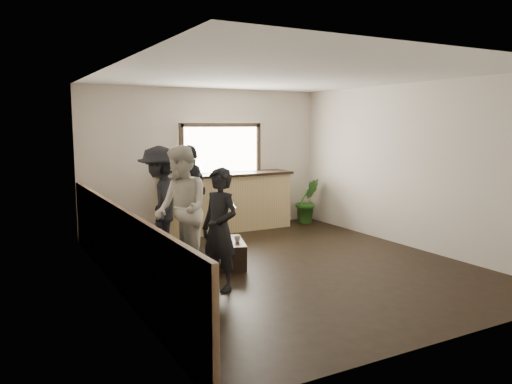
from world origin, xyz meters
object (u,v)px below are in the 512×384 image
bar_counter (227,198)px  potted_plant (307,201)px  person_b (181,210)px  person_c (160,202)px  coffee_table (228,253)px  person_a (220,229)px  cup_a (223,234)px  person_d (191,196)px  cup_b (237,239)px  sofa (147,251)px

bar_counter → potted_plant: 1.86m
person_b → person_c: 0.94m
bar_counter → coffee_table: size_ratio=3.24×
bar_counter → person_a: size_ratio=1.73×
potted_plant → cup_a: bearing=-146.8°
person_d → coffee_table: bearing=49.1°
cup_b → person_c: person_c is taller
person_c → person_d: 0.89m
cup_b → potted_plant: potted_plant is taller
coffee_table → potted_plant: potted_plant is taller
person_a → bar_counter: bearing=133.9°
cup_a → person_a: 1.37m
person_b → person_c: bearing=-177.6°
bar_counter → cup_a: bearing=-117.1°
bar_counter → person_a: 3.60m
person_a → person_d: bearing=148.0°
cup_b → sofa: bearing=166.7°
potted_plant → person_d: 3.04m
person_b → person_c: size_ratio=1.02×
cup_a → person_d: person_d is taller
sofa → person_b: (0.45, -0.20, 0.58)m
coffee_table → cup_a: cup_a is taller
cup_a → potted_plant: potted_plant is taller
bar_counter → cup_b: bar_counter is taller
bar_counter → person_d: bar_counter is taller
cup_b → person_c: 1.41m
sofa → person_a: person_a is taller
coffee_table → person_c: bearing=129.3°
bar_counter → cup_b: 2.59m
person_c → person_b: bearing=17.0°
cup_b → person_d: (-0.12, 1.57, 0.46)m
bar_counter → sofa: bar_counter is taller
sofa → person_a: (0.63, -1.12, 0.46)m
person_a → person_d: 2.44m
bar_counter → person_c: bar_counter is taller
cup_b → person_b: size_ratio=0.05×
person_b → person_d: (0.71, 1.47, -0.03)m
coffee_table → person_d: bearing=91.1°
sofa → potted_plant: bearing=-70.4°
cup_b → person_b: bearing=173.2°
person_b → sofa: bearing=-112.0°
bar_counter → person_a: bearing=-116.8°
cup_a → person_c: size_ratio=0.07×
cup_a → cup_b: (0.07, -0.37, -0.01)m
bar_counter → person_d: 1.38m
bar_counter → cup_b: bearing=-111.9°
coffee_table → person_d: size_ratio=0.47×
person_b → potted_plant: bearing=123.0°
coffee_table → bar_counter: bearing=64.9°
person_a → person_c: size_ratio=0.88×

